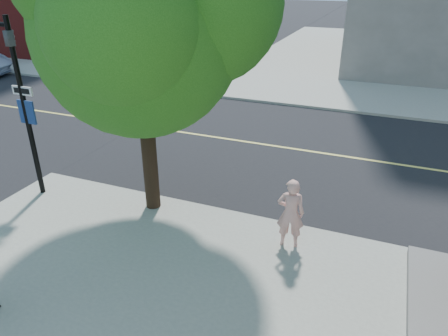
% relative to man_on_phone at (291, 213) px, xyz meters
% --- Properties ---
extents(ground, '(140.00, 140.00, 0.00)m').
position_rel_man_on_phone_xyz_m(ground, '(-6.07, 0.82, -0.89)').
color(ground, black).
rests_on(ground, ground).
extents(road_ew, '(140.00, 9.00, 0.01)m').
position_rel_man_on_phone_xyz_m(road_ew, '(-6.07, 5.32, -0.88)').
color(road_ew, black).
rests_on(road_ew, ground).
extents(sidewalk_nw, '(26.00, 25.00, 0.12)m').
position_rel_man_on_phone_xyz_m(sidewalk_nw, '(-29.07, 22.32, -0.83)').
color(sidewalk_nw, gray).
rests_on(sidewalk_nw, ground).
extents(man_on_phone, '(0.62, 0.46, 1.53)m').
position_rel_man_on_phone_xyz_m(man_on_phone, '(0.00, 0.00, 0.00)').
color(man_on_phone, '#DC9F95').
rests_on(man_on_phone, sidewalk_se).
extents(street_tree, '(5.29, 4.81, 7.02)m').
position_rel_man_on_phone_xyz_m(street_tree, '(-3.32, 0.33, 3.77)').
color(street_tree, black).
rests_on(street_tree, sidewalk_se).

